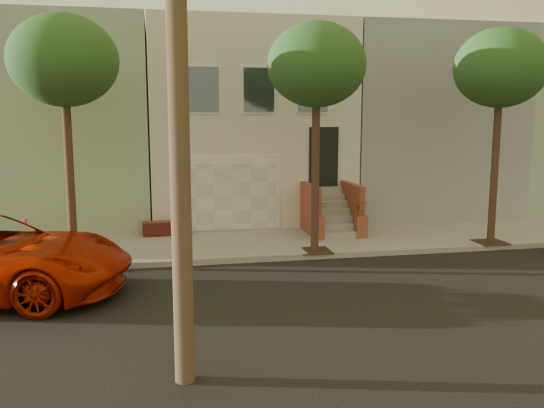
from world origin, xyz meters
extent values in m
plane|color=black|center=(0.00, 0.00, 0.00)|extent=(90.00, 90.00, 0.00)
cube|color=gray|center=(0.00, 5.35, 0.07)|extent=(40.00, 3.70, 0.15)
cube|color=beige|center=(0.00, 11.20, 3.65)|extent=(7.00, 8.00, 7.00)
cube|color=gray|center=(-6.80, 11.20, 3.65)|extent=(6.50, 8.00, 7.00)
cube|color=gray|center=(6.80, 11.20, 3.65)|extent=(6.50, 8.00, 7.00)
cube|color=gray|center=(13.30, 11.20, 3.65)|extent=(6.50, 8.00, 7.00)
cube|color=silver|center=(-0.90, 7.22, 1.40)|extent=(3.20, 0.12, 2.50)
cube|color=silver|center=(-0.90, 7.16, 1.30)|extent=(2.90, 0.06, 2.20)
cube|color=gray|center=(-0.90, 5.35, 0.16)|extent=(3.20, 3.70, 0.02)
cube|color=maroon|center=(-3.10, 6.90, 0.37)|extent=(1.40, 0.45, 0.44)
cube|color=black|center=(2.20, 7.17, 2.55)|extent=(1.00, 0.06, 2.00)
cube|color=#3F4751|center=(-1.80, 7.17, 4.75)|extent=(1.00, 0.06, 1.40)
cube|color=silver|center=(-1.80, 7.19, 4.75)|extent=(1.15, 0.05, 1.55)
cube|color=#3F4751|center=(0.00, 7.17, 4.75)|extent=(1.00, 0.06, 1.40)
cube|color=silver|center=(0.00, 7.19, 4.75)|extent=(1.15, 0.05, 1.55)
cube|color=#3F4751|center=(1.80, 7.17, 4.75)|extent=(1.00, 0.06, 1.40)
cube|color=silver|center=(1.80, 7.19, 4.75)|extent=(1.15, 0.05, 1.55)
cube|color=gray|center=(2.20, 5.38, 0.25)|extent=(1.20, 0.28, 0.20)
cube|color=gray|center=(2.20, 5.66, 0.45)|extent=(1.20, 0.28, 0.20)
cube|color=gray|center=(2.20, 5.94, 0.65)|extent=(1.20, 0.28, 0.20)
cube|color=gray|center=(2.20, 6.22, 0.85)|extent=(1.20, 0.28, 0.20)
cube|color=gray|center=(2.20, 6.50, 1.05)|extent=(1.20, 0.28, 0.20)
cube|color=gray|center=(2.20, 6.78, 1.25)|extent=(1.20, 0.28, 0.20)
cube|color=gray|center=(2.20, 7.06, 1.45)|extent=(1.20, 0.28, 0.20)
cube|color=brown|center=(1.50, 6.22, 0.95)|extent=(0.18, 1.96, 1.60)
cube|color=brown|center=(2.90, 6.22, 0.95)|extent=(0.18, 1.96, 1.60)
cube|color=brown|center=(1.50, 5.34, 0.50)|extent=(0.35, 0.35, 0.70)
imported|color=#224E1C|center=(1.50, 5.34, 1.07)|extent=(0.40, 0.35, 0.45)
cube|color=brown|center=(2.90, 5.34, 0.50)|extent=(0.35, 0.35, 0.70)
imported|color=#224E1C|center=(2.90, 5.34, 1.07)|extent=(0.41, 0.35, 0.45)
cube|color=#2D2116|center=(-5.50, 3.90, 0.15)|extent=(0.90, 0.90, 0.02)
cylinder|color=#3C251B|center=(-5.50, 3.90, 2.25)|extent=(0.22, 0.22, 4.20)
ellipsoid|color=#224E1C|center=(-5.50, 3.90, 5.30)|extent=(2.70, 2.57, 2.29)
cube|color=#2D2116|center=(1.00, 3.90, 0.15)|extent=(0.90, 0.90, 0.02)
cylinder|color=#3C251B|center=(1.00, 3.90, 2.25)|extent=(0.22, 0.22, 4.20)
ellipsoid|color=#224E1C|center=(1.00, 3.90, 5.30)|extent=(2.70, 2.57, 2.29)
cube|color=#2D2116|center=(6.50, 3.90, 0.15)|extent=(0.90, 0.90, 0.02)
cylinder|color=#3C251B|center=(6.50, 3.90, 2.25)|extent=(0.22, 0.22, 4.20)
ellipsoid|color=#224E1C|center=(6.50, 3.90, 5.30)|extent=(2.70, 2.57, 2.29)
cylinder|color=#44311F|center=(-3.00, -3.20, 5.00)|extent=(0.30, 0.30, 10.00)
camera|label=1|loc=(-3.34, -11.55, 4.00)|focal=38.27mm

